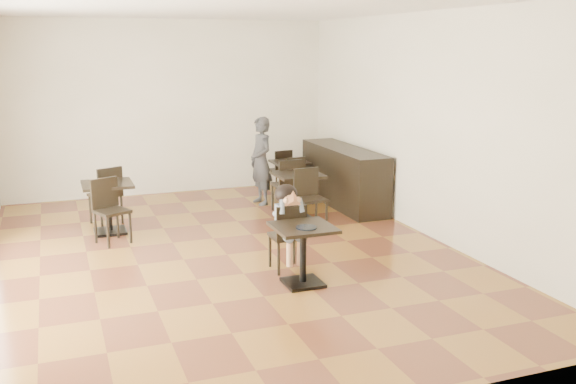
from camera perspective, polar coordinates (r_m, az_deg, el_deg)
name	(u,v)px	position (r m, az deg, el deg)	size (l,w,h in m)	color
floor	(227,255)	(8.63, -5.43, -5.56)	(6.00, 8.00, 0.01)	brown
ceiling	(222,6)	(8.21, -5.92, 16.15)	(6.00, 8.00, 0.01)	white
wall_back	(169,108)	(12.16, -10.54, 7.37)	(6.00, 0.01, 3.20)	white
wall_front	(369,208)	(4.58, 7.25, -1.41)	(6.00, 0.01, 3.20)	white
wall_right	(427,126)	(9.48, 12.24, 5.79)	(0.01, 8.00, 3.20)	white
child_table	(303,255)	(7.45, 1.34, -5.65)	(0.67, 0.67, 0.71)	black
child_chair	(287,236)	(7.92, -0.13, -3.97)	(0.38, 0.38, 0.85)	black
child	(287,228)	(7.89, -0.13, -3.20)	(0.38, 0.54, 1.07)	slate
plate	(306,227)	(7.25, 1.65, -3.17)	(0.24, 0.24, 0.01)	black
pizza_slice	(292,200)	(7.61, 0.37, -0.73)	(0.25, 0.19, 0.06)	tan
adult_patron	(261,161)	(11.17, -2.42, 2.78)	(0.56, 0.37, 1.53)	#37383C
cafe_table_mid	(298,197)	(10.18, 0.89, -0.43)	(0.72, 0.72, 0.76)	black
cafe_table_left	(109,208)	(9.85, -15.65, -1.38)	(0.72, 0.72, 0.76)	black
cafe_table_back	(290,179)	(11.74, 0.17, 1.15)	(0.63, 0.63, 0.67)	black
chair_mid_a	(286,185)	(10.67, -0.18, 0.61)	(0.41, 0.41, 0.91)	black
chair_mid_b	(311,200)	(9.67, 2.07, -0.69)	(0.41, 0.41, 0.91)	black
chair_left_a	(105,195)	(10.36, -15.95, -0.26)	(0.41, 0.41, 0.91)	black
chair_left_b	(112,212)	(9.29, -15.38, -1.70)	(0.41, 0.41, 0.91)	black
chair_back_a	(280,170)	(12.24, -0.74, 1.95)	(0.36, 0.36, 0.80)	black
chair_back_b	(301,181)	(11.23, 1.15, 0.95)	(0.36, 0.36, 0.80)	black
service_counter	(344,176)	(11.22, 4.99, 1.40)	(0.60, 2.40, 1.00)	black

